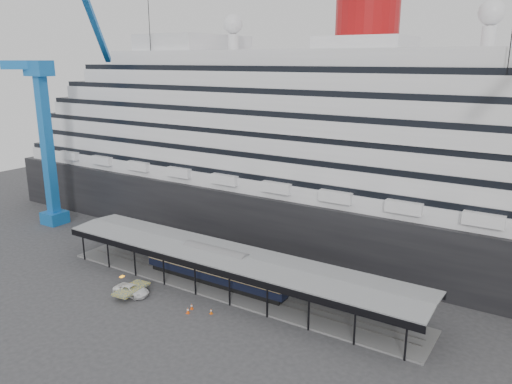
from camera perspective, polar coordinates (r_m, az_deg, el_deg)
ground at (r=68.41m, az=-5.49°, el=-12.45°), size 200.00×200.00×0.00m
cruise_ship at (r=89.01m, az=7.09°, el=6.40°), size 130.00×30.00×43.90m
platform_canopy at (r=70.97m, az=-3.02°, el=-9.22°), size 56.00×9.18×5.30m
crane_blue at (r=102.04m, az=-22.45°, el=7.38°), size 22.63×19.19×47.60m
port_truck at (r=71.81m, az=-14.06°, el=-10.83°), size 5.35×2.87×1.43m
pullman_carriage at (r=72.15m, az=-4.63°, el=-8.48°), size 23.33×3.27×22.88m
traffic_cone_left at (r=65.86m, az=-7.80°, el=-13.26°), size 0.50×0.50×0.84m
traffic_cone_mid at (r=66.79m, az=-7.37°, el=-12.84°), size 0.54×0.54×0.79m
traffic_cone_right at (r=65.45m, az=-5.16°, el=-13.41°), size 0.48×0.48×0.75m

